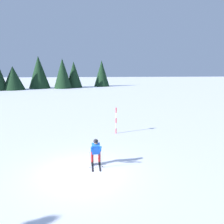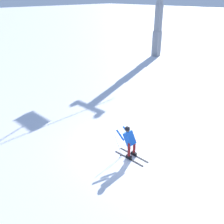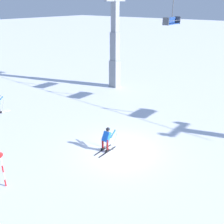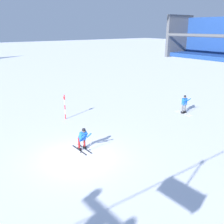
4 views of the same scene
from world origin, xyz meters
name	(u,v)px [view 4 (image 4 of 4)]	position (x,y,z in m)	size (l,w,h in m)	color
ground_plane	(79,157)	(0.00, 0.00, 0.00)	(260.00, 260.00, 0.00)	white
skier_carving_main	(83,137)	(-0.68, -0.59, 0.89)	(0.71, 1.69, 1.67)	black
trail_marker_pole	(65,106)	(-2.47, -6.52, 1.13)	(0.07, 0.28, 2.09)	red
skier_distant_uphill	(184,103)	(-11.66, -1.57, 0.96)	(0.72, 1.79, 1.69)	white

